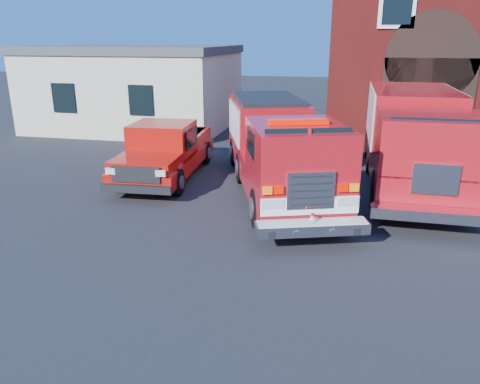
% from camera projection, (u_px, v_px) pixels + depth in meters
% --- Properties ---
extents(ground, '(100.00, 100.00, 0.00)m').
position_uv_depth(ground, '(250.00, 224.00, 12.57)').
color(ground, black).
rests_on(ground, ground).
extents(parking_stripe_mid, '(0.12, 3.00, 0.01)m').
position_uv_depth(parking_stripe_mid, '(474.00, 195.00, 14.92)').
color(parking_stripe_mid, yellow).
rests_on(parking_stripe_mid, ground).
extents(parking_stripe_far, '(0.12, 3.00, 0.01)m').
position_uv_depth(parking_stripe_far, '(455.00, 170.00, 17.70)').
color(parking_stripe_far, yellow).
rests_on(parking_stripe_far, ground).
extents(side_building, '(10.20, 8.20, 4.35)m').
position_uv_depth(side_building, '(137.00, 86.00, 25.78)').
color(side_building, beige).
rests_on(side_building, ground).
extents(fire_engine, '(5.30, 9.41, 2.80)m').
position_uv_depth(fire_engine, '(278.00, 147.00, 14.93)').
color(fire_engine, black).
rests_on(fire_engine, ground).
extents(pickup_truck, '(2.55, 6.21, 1.99)m').
position_uv_depth(pickup_truck, '(166.00, 151.00, 16.58)').
color(pickup_truck, black).
rests_on(pickup_truck, ground).
extents(secondary_truck, '(3.00, 9.43, 3.05)m').
position_uv_depth(secondary_truck, '(414.00, 135.00, 15.67)').
color(secondary_truck, black).
rests_on(secondary_truck, ground).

